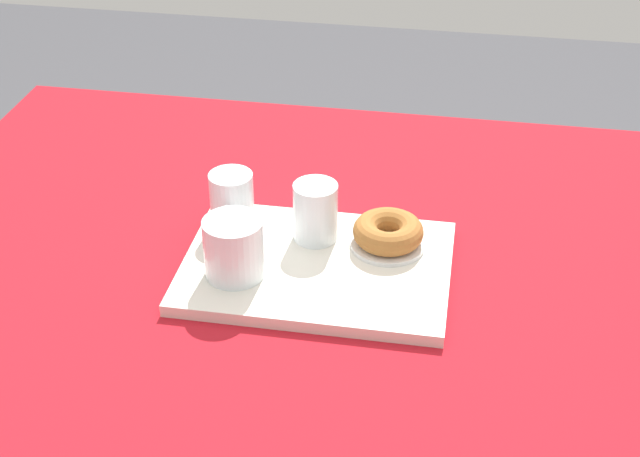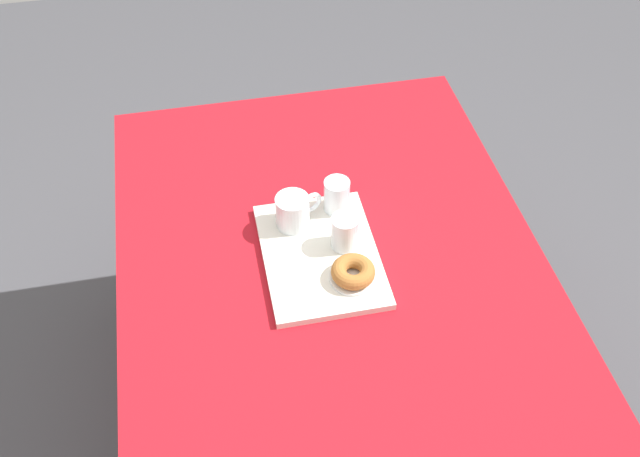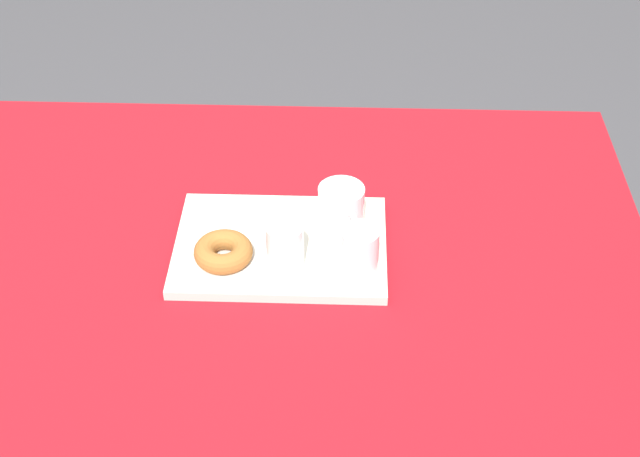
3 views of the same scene
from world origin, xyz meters
TOP-DOWN VIEW (x-y plane):
  - ground_plane at (0.00, 0.00)m, footprint 6.00×6.00m
  - dining_table at (0.00, 0.00)m, footprint 1.48×1.05m
  - serving_tray at (0.05, 0.03)m, footprint 0.39×0.28m
  - tea_mug_left at (0.16, 0.07)m, footprint 0.09×0.13m
  - water_glass_near at (0.06, -0.04)m, footprint 0.07×0.07m
  - water_glass_far at (0.19, -0.05)m, footprint 0.07×0.07m
  - donut_plate_left at (-0.05, -0.03)m, footprint 0.11×0.11m
  - sugar_donut_left at (-0.05, -0.03)m, footprint 0.11×0.11m

SIDE VIEW (x-z plane):
  - ground_plane at x=0.00m, z-range 0.00..0.00m
  - dining_table at x=0.00m, z-range 0.29..1.06m
  - serving_tray at x=0.05m, z-range 0.77..0.79m
  - donut_plate_left at x=-0.05m, z-range 0.79..0.80m
  - sugar_donut_left at x=-0.05m, z-range 0.80..0.83m
  - water_glass_near at x=0.06m, z-range 0.78..0.87m
  - water_glass_far at x=0.19m, z-range 0.78..0.87m
  - tea_mug_left at x=0.16m, z-range 0.79..0.87m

